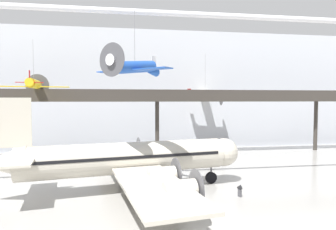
{
  "coord_description": "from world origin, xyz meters",
  "views": [
    {
      "loc": [
        -6.28,
        -24.92,
        9.55
      ],
      "look_at": [
        -1.01,
        8.13,
        7.84
      ],
      "focal_mm": 32.0,
      "sensor_mm": 36.0,
      "label": 1
    }
  ],
  "objects_px": {
    "suspended_plane_yellow_lowwing": "(34,84)",
    "suspended_plane_cream_biplane": "(205,96)",
    "info_sign_pedestal": "(240,192)",
    "airliner_silver_main": "(125,159)",
    "suspended_plane_blue_trainer": "(135,67)"
  },
  "relations": [
    {
      "from": "suspended_plane_yellow_lowwing",
      "to": "suspended_plane_cream_biplane",
      "type": "height_order",
      "value": "suspended_plane_yellow_lowwing"
    },
    {
      "from": "suspended_plane_cream_biplane",
      "to": "info_sign_pedestal",
      "type": "xyz_separation_m",
      "value": [
        -4.04,
        -26.29,
        -9.84
      ]
    },
    {
      "from": "airliner_silver_main",
      "to": "info_sign_pedestal",
      "type": "distance_m",
      "value": 12.01
    },
    {
      "from": "suspended_plane_blue_trainer",
      "to": "airliner_silver_main",
      "type": "bearing_deg",
      "value": -109.37
    },
    {
      "from": "suspended_plane_yellow_lowwing",
      "to": "info_sign_pedestal",
      "type": "distance_m",
      "value": 31.96
    },
    {
      "from": "info_sign_pedestal",
      "to": "suspended_plane_blue_trainer",
      "type": "bearing_deg",
      "value": 149.33
    },
    {
      "from": "suspended_plane_blue_trainer",
      "to": "suspended_plane_yellow_lowwing",
      "type": "bearing_deg",
      "value": -97.44
    },
    {
      "from": "airliner_silver_main",
      "to": "suspended_plane_yellow_lowwing",
      "type": "relative_size",
      "value": 3.12
    },
    {
      "from": "suspended_plane_yellow_lowwing",
      "to": "suspended_plane_cream_biplane",
      "type": "relative_size",
      "value": 1.02
    },
    {
      "from": "airliner_silver_main",
      "to": "suspended_plane_blue_trainer",
      "type": "relative_size",
      "value": 4.26
    },
    {
      "from": "suspended_plane_cream_biplane",
      "to": "info_sign_pedestal",
      "type": "relative_size",
      "value": 7.68
    },
    {
      "from": "suspended_plane_blue_trainer",
      "to": "suspended_plane_cream_biplane",
      "type": "relative_size",
      "value": 0.75
    },
    {
      "from": "airliner_silver_main",
      "to": "suspended_plane_blue_trainer",
      "type": "xyz_separation_m",
      "value": [
        0.97,
        -1.85,
        9.23
      ]
    },
    {
      "from": "airliner_silver_main",
      "to": "suspended_plane_cream_biplane",
      "type": "height_order",
      "value": "suspended_plane_cream_biplane"
    },
    {
      "from": "airliner_silver_main",
      "to": "suspended_plane_yellow_lowwing",
      "type": "bearing_deg",
      "value": 121.81
    }
  ]
}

